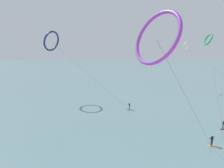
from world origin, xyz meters
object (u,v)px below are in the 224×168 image
at_px(surfer_charcoal, 224,125).
at_px(kite_ivory, 186,46).
at_px(kite_violet, 157,38).
at_px(kite_navy, 52,41).
at_px(kite_emerald, 208,40).
at_px(surfer_cobalt, 129,107).
at_px(surfer_amber, 212,141).

distance_m(surfer_charcoal, kite_ivory, 34.13).
bearing_deg(kite_ivory, kite_violet, 24.14).
distance_m(kite_ivory, kite_navy, 40.98).
xyz_separation_m(surfer_charcoal, kite_emerald, (9.68, 20.58, 15.31)).
distance_m(surfer_cobalt, kite_emerald, 29.03).
xyz_separation_m(surfer_amber, kite_emerald, (15.48, 25.49, 15.31)).
bearing_deg(surfer_charcoal, kite_ivory, -61.70).
distance_m(surfer_amber, surfer_charcoal, 7.60).
distance_m(surfer_amber, surfer_cobalt, 19.60).
bearing_deg(surfer_amber, surfer_charcoal, 15.44).
height_order(kite_violet, kite_navy, kite_navy).
bearing_deg(surfer_charcoal, surfer_cobalt, 1.42).
xyz_separation_m(kite_ivory, kite_emerald, (0.84, -9.46, 1.72)).
xyz_separation_m(surfer_charcoal, kite_ivory, (8.84, 30.04, 13.59)).
height_order(kite_emerald, kite_navy, kite_navy).
bearing_deg(kite_violet, kite_navy, 178.73).
bearing_deg(surfer_cobalt, kite_ivory, 148.17).
distance_m(kite_violet, kite_emerald, 42.14).
relative_size(kite_violet, kite_emerald, 0.80).
height_order(surfer_cobalt, kite_ivory, kite_ivory).
bearing_deg(kite_emerald, kite_ivory, -168.33).
relative_size(surfer_amber, kite_emerald, 0.08).
bearing_deg(kite_emerald, surfer_cobalt, -65.48).
distance_m(surfer_amber, kite_violet, 19.85).
relative_size(surfer_amber, surfer_charcoal, 1.00).
height_order(kite_ivory, kite_violet, kite_violet).
xyz_separation_m(surfer_amber, surfer_cobalt, (-7.99, 17.90, 0.00)).
bearing_deg(surfer_amber, surfer_cobalt, 89.23).
xyz_separation_m(kite_ivory, kite_violet, (-26.46, -41.55, 0.93)).
xyz_separation_m(surfer_amber, kite_violet, (-11.82, -6.60, 14.52)).
height_order(surfer_cobalt, kite_violet, kite_violet).
xyz_separation_m(kite_violet, kite_navy, (-14.21, 36.65, 0.34)).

